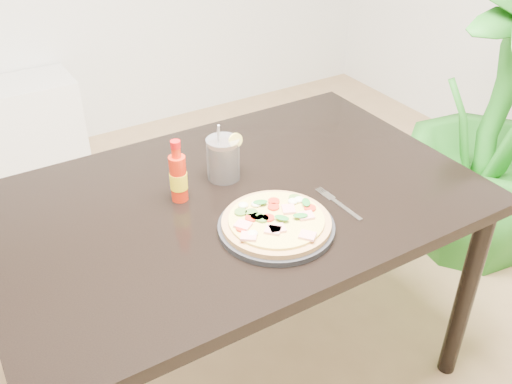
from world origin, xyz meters
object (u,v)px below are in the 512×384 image
hot_sauce_bottle (178,177)px  fork (337,203)px  dining_table (235,219)px  plate (276,227)px  cola_cup (223,160)px  houseplant (496,122)px  pizza (276,221)px

hot_sauce_bottle → fork: 0.45m
dining_table → plate: 0.22m
cola_cup → fork: size_ratio=1.00×
hot_sauce_bottle → houseplant: size_ratio=0.15×
hot_sauce_bottle → fork: (0.37, -0.25, -0.07)m
cola_cup → fork: bearing=-54.6°
plate → fork: (0.21, 0.01, -0.01)m
cola_cup → plate: bearing=-91.3°
cola_cup → houseplant: 1.27m
fork → houseplant: houseplant is taller
plate → pizza: (-0.00, 0.00, 0.02)m
pizza → fork: pizza is taller
hot_sauce_bottle → cola_cup: same height
fork → pizza: bearing=-179.0°
pizza → hot_sauce_bottle: bearing=120.7°
plate → hot_sauce_bottle: 0.31m
cola_cup → fork: (0.21, -0.29, -0.06)m
dining_table → cola_cup: (0.02, 0.10, 0.15)m
dining_table → hot_sauce_bottle: 0.22m
plate → houseplant: size_ratio=0.25×
plate → pizza: bearing=114.5°
dining_table → pizza: (0.01, -0.20, 0.11)m
pizza → plate: bearing=-65.5°
dining_table → plate: size_ratio=4.50×
fork → houseplant: bearing=12.8°
pizza → houseplant: size_ratio=0.23×
pizza → fork: (0.21, 0.01, -0.02)m
cola_cup → houseplant: houseplant is taller
dining_table → cola_cup: 0.18m
dining_table → houseplant: 1.28m
plate → hot_sauce_bottle: bearing=120.7°
plate → houseplant: bearing=12.8°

